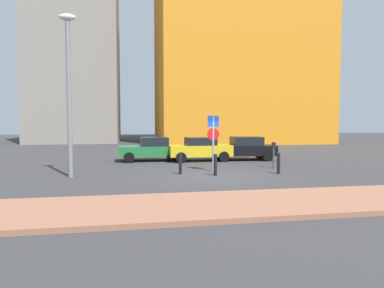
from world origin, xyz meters
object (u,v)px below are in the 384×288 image
parked_car_green (151,149)px  traffic_bollard_near (279,163)px  parked_car_black (244,148)px  street_lamp (69,82)px  parked_car_yellow (200,149)px  parking_sign_post (213,136)px  parking_meter (274,151)px  traffic_bollard_mid (180,164)px  traffic_bollard_far (215,165)px

parked_car_green → traffic_bollard_near: (5.60, -6.56, -0.27)m
parked_car_black → street_lamp: size_ratio=0.60×
parked_car_green → parked_car_yellow: parked_car_green is taller
parking_sign_post → traffic_bollard_near: parking_sign_post is taller
parking_meter → traffic_bollard_mid: bearing=-167.8°
parked_car_green → parking_meter: parked_car_green is taller
street_lamp → traffic_bollard_mid: bearing=0.9°
parked_car_black → traffic_bollard_far: parked_car_black is taller
parking_meter → traffic_bollard_far: bearing=-153.3°
traffic_bollard_mid → parked_car_green: bearing=99.9°
traffic_bollard_far → parked_car_green: bearing=111.1°
parked_car_black → traffic_bollard_near: parked_car_black is taller
parked_car_black → parking_meter: bearing=-86.6°
parking_sign_post → traffic_bollard_near: (2.86, -1.29, -1.26)m
parking_meter → traffic_bollard_near: size_ratio=1.41×
parked_car_yellow → parking_sign_post: 4.75m
traffic_bollard_mid → traffic_bollard_near: bearing=-8.9°
parked_car_yellow → traffic_bollard_far: 5.95m
parked_car_black → street_lamp: 11.63m
parked_car_yellow → traffic_bollard_mid: size_ratio=4.21×
parked_car_yellow → parking_meter: bearing=-52.6°
street_lamp → traffic_bollard_mid: street_lamp is taller
parked_car_yellow → parking_meter: parked_car_yellow is taller
parking_meter → parked_car_yellow: bearing=127.4°
parking_sign_post → parked_car_black: bearing=55.8°
parked_car_black → traffic_bollard_mid: parked_car_black is taller
parked_car_yellow → street_lamp: size_ratio=0.56×
parked_car_green → traffic_bollard_far: bearing=-68.9°
parked_car_green → parking_meter: 7.76m
street_lamp → parked_car_black: bearing=28.5°
parked_car_black → traffic_bollard_near: size_ratio=4.31×
street_lamp → traffic_bollard_far: (6.40, -0.64, -3.67)m
street_lamp → parking_sign_post: bearing=5.6°
parked_car_black → parking_sign_post: (-3.16, -4.66, 0.97)m
traffic_bollard_mid → traffic_bollard_far: traffic_bollard_far is taller
parking_meter → traffic_bollard_near: bearing=-106.9°
parked_car_yellow → traffic_bollard_mid: parked_car_yellow is taller
traffic_bollard_mid → traffic_bollard_far: size_ratio=0.96×
parked_car_black → traffic_bollard_near: 5.96m
parked_car_green → traffic_bollard_far: 7.03m
traffic_bollard_far → parking_meter: bearing=26.7°
street_lamp → traffic_bollard_far: 7.41m
parked_car_yellow → traffic_bollard_mid: 5.59m
parked_car_yellow → parking_sign_post: parking_sign_post is taller
parked_car_black → traffic_bollard_near: (-0.31, -5.94, -0.28)m
parked_car_black → street_lamp: street_lamp is taller
parked_car_green → parked_car_yellow: size_ratio=1.00×
parked_car_green → parked_car_black: 5.93m
parking_meter → traffic_bollard_far: size_ratio=1.41×
parking_sign_post → traffic_bollard_mid: 2.21m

